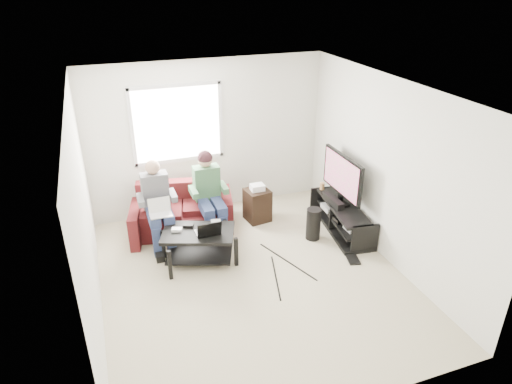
% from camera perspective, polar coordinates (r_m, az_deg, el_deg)
% --- Properties ---
extents(floor, '(4.50, 4.50, 0.00)m').
position_cam_1_polar(floor, '(6.41, -0.37, -10.68)').
color(floor, beige).
rests_on(floor, ground).
extents(ceiling, '(4.50, 4.50, 0.00)m').
position_cam_1_polar(ceiling, '(5.29, -0.45, 12.53)').
color(ceiling, white).
rests_on(ceiling, wall_back).
extents(wall_back, '(4.50, 0.00, 4.50)m').
position_cam_1_polar(wall_back, '(7.73, -6.01, 6.76)').
color(wall_back, silver).
rests_on(wall_back, floor).
extents(wall_front, '(4.50, 0.00, 4.50)m').
position_cam_1_polar(wall_front, '(4.01, 10.67, -13.73)').
color(wall_front, silver).
rests_on(wall_front, floor).
extents(wall_left, '(0.00, 4.50, 4.50)m').
position_cam_1_polar(wall_left, '(5.48, -20.57, -3.34)').
color(wall_left, silver).
rests_on(wall_left, floor).
extents(wall_right, '(0.00, 4.50, 4.50)m').
position_cam_1_polar(wall_right, '(6.61, 16.19, 2.40)').
color(wall_right, silver).
rests_on(wall_right, floor).
extents(window, '(1.48, 0.04, 1.28)m').
position_cam_1_polar(window, '(7.52, -9.80, 8.39)').
color(window, white).
rests_on(window, wall_back).
extents(sofa, '(1.79, 1.03, 0.77)m').
position_cam_1_polar(sofa, '(7.46, -9.20, -2.68)').
color(sofa, '#4F1513').
rests_on(sofa, floor).
extents(person_left, '(0.40, 0.71, 1.31)m').
position_cam_1_polar(person_left, '(6.98, -12.22, -1.16)').
color(person_left, navy).
rests_on(person_left, sofa).
extents(person_right, '(0.40, 0.71, 1.35)m').
position_cam_1_polar(person_right, '(7.10, -5.92, 0.32)').
color(person_right, navy).
rests_on(person_right, sofa).
extents(laptop_silver, '(0.33, 0.23, 0.24)m').
position_cam_1_polar(laptop_silver, '(6.77, -11.85, -2.36)').
color(laptop_silver, silver).
rests_on(laptop_silver, person_left).
extents(coffee_table, '(1.15, 0.92, 0.50)m').
position_cam_1_polar(coffee_table, '(6.59, -7.19, -5.89)').
color(coffee_table, black).
rests_on(coffee_table, floor).
extents(laptop_black, '(0.40, 0.35, 0.24)m').
position_cam_1_polar(laptop_black, '(6.42, -6.10, -4.17)').
color(laptop_black, black).
rests_on(laptop_black, coffee_table).
extents(controller_a, '(0.16, 0.13, 0.04)m').
position_cam_1_polar(controller_a, '(6.57, -9.88, -4.66)').
color(controller_a, silver).
rests_on(controller_a, coffee_table).
extents(controller_b, '(0.16, 0.14, 0.04)m').
position_cam_1_polar(controller_b, '(6.65, -8.46, -4.16)').
color(controller_b, black).
rests_on(controller_b, coffee_table).
extents(controller_c, '(0.16, 0.12, 0.04)m').
position_cam_1_polar(controller_c, '(6.70, -5.05, -3.72)').
color(controller_c, gray).
rests_on(controller_c, coffee_table).
extents(tv_stand, '(0.62, 1.47, 0.47)m').
position_cam_1_polar(tv_stand, '(7.49, 10.66, -3.37)').
color(tv_stand, black).
rests_on(tv_stand, floor).
extents(tv, '(0.12, 1.10, 0.81)m').
position_cam_1_polar(tv, '(7.25, 10.72, 1.95)').
color(tv, black).
rests_on(tv, tv_stand).
extents(soundbar, '(0.12, 0.50, 0.10)m').
position_cam_1_polar(soundbar, '(7.37, 9.66, -1.08)').
color(soundbar, black).
rests_on(soundbar, tv_stand).
extents(drink_cup, '(0.08, 0.08, 0.12)m').
position_cam_1_polar(drink_cup, '(7.81, 8.27, 0.73)').
color(drink_cup, '#B07F4C').
rests_on(drink_cup, tv_stand).
extents(console_white, '(0.30, 0.22, 0.06)m').
position_cam_1_polar(console_white, '(7.17, 12.27, -4.35)').
color(console_white, silver).
rests_on(console_white, tv_stand).
extents(console_grey, '(0.34, 0.26, 0.08)m').
position_cam_1_polar(console_grey, '(7.68, 9.61, -1.83)').
color(console_grey, gray).
rests_on(console_grey, tv_stand).
extents(console_black, '(0.38, 0.30, 0.07)m').
position_cam_1_polar(console_black, '(7.42, 10.90, -3.05)').
color(console_black, black).
rests_on(console_black, tv_stand).
extents(subwoofer, '(0.23, 0.23, 0.52)m').
position_cam_1_polar(subwoofer, '(7.20, 7.18, -3.98)').
color(subwoofer, black).
rests_on(subwoofer, floor).
extents(keyboard_floor, '(0.28, 0.52, 0.03)m').
position_cam_1_polar(keyboard_floor, '(6.99, 11.76, -7.71)').
color(keyboard_floor, black).
rests_on(keyboard_floor, floor).
extents(end_table, '(0.37, 0.37, 0.66)m').
position_cam_1_polar(end_table, '(7.65, 0.17, -1.53)').
color(end_table, black).
rests_on(end_table, floor).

